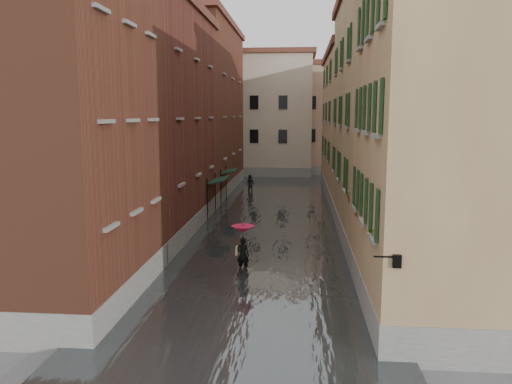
% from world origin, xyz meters
% --- Properties ---
extents(ground, '(120.00, 120.00, 0.00)m').
position_xyz_m(ground, '(0.00, 0.00, 0.00)').
color(ground, '#59595B').
rests_on(ground, ground).
extents(floodwater, '(10.00, 60.00, 0.20)m').
position_xyz_m(floodwater, '(0.00, 13.00, 0.10)').
color(floodwater, '#454B4D').
rests_on(floodwater, ground).
extents(building_left_near, '(6.00, 8.00, 13.00)m').
position_xyz_m(building_left_near, '(-7.00, -2.00, 6.50)').
color(building_left_near, brown).
rests_on(building_left_near, ground).
extents(building_left_mid, '(6.00, 14.00, 12.50)m').
position_xyz_m(building_left_mid, '(-7.00, 9.00, 6.25)').
color(building_left_mid, brown).
rests_on(building_left_mid, ground).
extents(building_left_far, '(6.00, 16.00, 14.00)m').
position_xyz_m(building_left_far, '(-7.00, 24.00, 7.00)').
color(building_left_far, brown).
rests_on(building_left_far, ground).
extents(building_right_near, '(6.00, 8.00, 11.50)m').
position_xyz_m(building_right_near, '(7.00, -2.00, 5.75)').
color(building_right_near, '#9A744F').
rests_on(building_right_near, ground).
extents(building_right_mid, '(6.00, 14.00, 13.00)m').
position_xyz_m(building_right_mid, '(7.00, 9.00, 6.50)').
color(building_right_mid, tan).
rests_on(building_right_mid, ground).
extents(building_right_far, '(6.00, 16.00, 11.50)m').
position_xyz_m(building_right_far, '(7.00, 24.00, 5.75)').
color(building_right_far, '#9A744F').
rests_on(building_right_far, ground).
extents(building_end_cream, '(12.00, 9.00, 13.00)m').
position_xyz_m(building_end_cream, '(-3.00, 38.00, 6.50)').
color(building_end_cream, beige).
rests_on(building_end_cream, ground).
extents(building_end_pink, '(10.00, 9.00, 12.00)m').
position_xyz_m(building_end_pink, '(6.00, 40.00, 6.00)').
color(building_end_pink, tan).
rests_on(building_end_pink, ground).
extents(awning_near, '(1.09, 3.09, 2.80)m').
position_xyz_m(awning_near, '(-3.49, 13.05, 2.47)').
color(awning_near, '#152F1F').
rests_on(awning_near, ground).
extents(awning_far, '(1.09, 2.73, 2.80)m').
position_xyz_m(awning_far, '(-3.49, 18.26, 2.46)').
color(awning_far, '#152F1F').
rests_on(awning_far, ground).
extents(wall_lantern, '(0.71, 0.22, 0.35)m').
position_xyz_m(wall_lantern, '(4.33, -6.00, 3.01)').
color(wall_lantern, black).
rests_on(wall_lantern, ground).
extents(window_planters, '(0.59, 8.07, 0.84)m').
position_xyz_m(window_planters, '(4.12, -0.29, 3.51)').
color(window_planters, brown).
rests_on(window_planters, ground).
extents(pedestrian_main, '(1.02, 1.02, 2.06)m').
position_xyz_m(pedestrian_main, '(-0.60, 1.87, 1.31)').
color(pedestrian_main, black).
rests_on(pedestrian_main, ground).
extents(pedestrian_far, '(0.94, 0.84, 1.61)m').
position_xyz_m(pedestrian_far, '(-2.43, 23.63, 0.80)').
color(pedestrian_far, black).
rests_on(pedestrian_far, ground).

